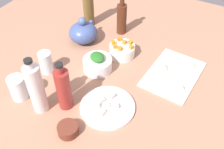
# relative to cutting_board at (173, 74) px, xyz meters

# --- Properties ---
(tabletop) EXTENTS (1.90, 1.90, 0.03)m
(tabletop) POSITION_rel_cutting_board_xyz_m (-0.18, 0.23, -0.02)
(tabletop) COLOR #A57359
(tabletop) RESTS_ON ground
(cutting_board) EXTENTS (0.32, 0.24, 0.01)m
(cutting_board) POSITION_rel_cutting_board_xyz_m (0.00, 0.00, 0.00)
(cutting_board) COLOR white
(cutting_board) RESTS_ON tabletop
(plate_tofu) EXTENTS (0.23, 0.23, 0.01)m
(plate_tofu) POSITION_rel_cutting_board_xyz_m (-0.32, 0.17, 0.00)
(plate_tofu) COLOR white
(plate_tofu) RESTS_ON tabletop
(bowl_greens) EXTENTS (0.14, 0.14, 0.06)m
(bowl_greens) POSITION_rel_cutting_board_xyz_m (-0.14, 0.33, 0.03)
(bowl_greens) COLOR white
(bowl_greens) RESTS_ON tabletop
(bowl_carrots) EXTENTS (0.13, 0.13, 0.06)m
(bowl_carrots) POSITION_rel_cutting_board_xyz_m (0.01, 0.28, 0.03)
(bowl_carrots) COLOR white
(bowl_carrots) RESTS_ON tabletop
(bowl_small_side) EXTENTS (0.08, 0.08, 0.04)m
(bowl_small_side) POSITION_rel_cutting_board_xyz_m (-0.50, 0.25, 0.01)
(bowl_small_side) COLOR brown
(bowl_small_side) RESTS_ON tabletop
(teapot) EXTENTS (0.17, 0.15, 0.15)m
(teapot) POSITION_rel_cutting_board_xyz_m (0.02, 0.52, 0.05)
(teapot) COLOR #3F538C
(teapot) RESTS_ON tabletop
(bottle_0) EXTENTS (0.06, 0.06, 0.23)m
(bottle_0) POSITION_rel_cutting_board_xyz_m (-0.39, 0.33, 0.10)
(bottle_0) COLOR maroon
(bottle_0) RESTS_ON tabletop
(bottle_1) EXTENTS (0.06, 0.06, 0.27)m
(bottle_1) POSITION_rel_cutting_board_xyz_m (-0.45, 0.42, 0.11)
(bottle_1) COLOR silver
(bottle_1) RESTS_ON tabletop
(bottle_2) EXTENTS (0.06, 0.06, 0.27)m
(bottle_2) POSITION_rel_cutting_board_xyz_m (0.18, 0.58, 0.11)
(bottle_2) COLOR brown
(bottle_2) RESTS_ON tabletop
(bottle_3) EXTENTS (0.05, 0.05, 0.22)m
(bottle_3) POSITION_rel_cutting_board_xyz_m (0.19, 0.38, 0.09)
(bottle_3) COLOR #4E2515
(bottle_3) RESTS_ON tabletop
(drinking_glass_0) EXTENTS (0.06, 0.06, 0.11)m
(drinking_glass_0) POSITION_rel_cutting_board_xyz_m (-0.26, 0.54, 0.05)
(drinking_glass_0) COLOR white
(drinking_glass_0) RESTS_ON tabletop
(drinking_glass_1) EXTENTS (0.07, 0.07, 0.11)m
(drinking_glass_1) POSITION_rel_cutting_board_xyz_m (-0.45, 0.54, 0.05)
(drinking_glass_1) COLOR white
(drinking_glass_1) RESTS_ON tabletop
(carrot_cube_0) EXTENTS (0.02, 0.02, 0.02)m
(carrot_cube_0) POSITION_rel_cutting_board_xyz_m (0.03, 0.28, 0.06)
(carrot_cube_0) COLOR orange
(carrot_cube_0) RESTS_ON bowl_carrots
(carrot_cube_1) EXTENTS (0.02, 0.02, 0.02)m
(carrot_cube_1) POSITION_rel_cutting_board_xyz_m (-0.02, 0.27, 0.06)
(carrot_cube_1) COLOR orange
(carrot_cube_1) RESTS_ON bowl_carrots
(carrot_cube_2) EXTENTS (0.03, 0.03, 0.02)m
(carrot_cube_2) POSITION_rel_cutting_board_xyz_m (-0.02, 0.30, 0.06)
(carrot_cube_2) COLOR orange
(carrot_cube_2) RESTS_ON bowl_carrots
(carrot_cube_3) EXTENTS (0.02, 0.02, 0.02)m
(carrot_cube_3) POSITION_rel_cutting_board_xyz_m (0.02, 0.23, 0.06)
(carrot_cube_3) COLOR orange
(carrot_cube_3) RESTS_ON bowl_carrots
(carrot_cube_4) EXTENTS (0.03, 0.03, 0.02)m
(carrot_cube_4) POSITION_rel_cutting_board_xyz_m (0.04, 0.31, 0.06)
(carrot_cube_4) COLOR orange
(carrot_cube_4) RESTS_ON bowl_carrots
(carrot_cube_5) EXTENTS (0.02, 0.02, 0.02)m
(carrot_cube_5) POSITION_rel_cutting_board_xyz_m (0.00, 0.32, 0.06)
(carrot_cube_5) COLOR orange
(carrot_cube_5) RESTS_ON bowl_carrots
(carrot_cube_6) EXTENTS (0.02, 0.02, 0.02)m
(carrot_cube_6) POSITION_rel_cutting_board_xyz_m (0.05, 0.25, 0.06)
(carrot_cube_6) COLOR orange
(carrot_cube_6) RESTS_ON bowl_carrots
(chopped_greens_mound) EXTENTS (0.10, 0.10, 0.03)m
(chopped_greens_mound) POSITION_rel_cutting_board_xyz_m (-0.14, 0.33, 0.07)
(chopped_greens_mound) COLOR #286A24
(chopped_greens_mound) RESTS_ON bowl_greens
(tofu_cube_0) EXTENTS (0.03, 0.03, 0.02)m
(tofu_cube_0) POSITION_rel_cutting_board_xyz_m (-0.27, 0.18, 0.02)
(tofu_cube_0) COLOR #FAE4CD
(tofu_cube_0) RESTS_ON plate_tofu
(tofu_cube_1) EXTENTS (0.03, 0.03, 0.02)m
(tofu_cube_1) POSITION_rel_cutting_board_xyz_m (-0.32, 0.14, 0.02)
(tofu_cube_1) COLOR white
(tofu_cube_1) RESTS_ON plate_tofu
(tofu_cube_2) EXTENTS (0.02, 0.02, 0.02)m
(tofu_cube_2) POSITION_rel_cutting_board_xyz_m (-0.37, 0.17, 0.02)
(tofu_cube_2) COLOR white
(tofu_cube_2) RESTS_ON plate_tofu
(tofu_cube_3) EXTENTS (0.03, 0.03, 0.02)m
(tofu_cube_3) POSITION_rel_cutting_board_xyz_m (-0.32, 0.21, 0.02)
(tofu_cube_3) COLOR white
(tofu_cube_3) RESTS_ON plate_tofu
(tofu_cube_4) EXTENTS (0.03, 0.03, 0.02)m
(tofu_cube_4) POSITION_rel_cutting_board_xyz_m (-0.35, 0.21, 0.02)
(tofu_cube_4) COLOR #F5F1C9
(tofu_cube_4) RESTS_ON plate_tofu
(tofu_cube_5) EXTENTS (0.03, 0.03, 0.02)m
(tofu_cube_5) POSITION_rel_cutting_board_xyz_m (-0.33, 0.17, 0.02)
(tofu_cube_5) COLOR white
(tofu_cube_5) RESTS_ON plate_tofu
(dumpling_0) EXTENTS (0.06, 0.05, 0.03)m
(dumpling_0) POSITION_rel_cutting_board_xyz_m (-0.09, -0.06, 0.02)
(dumpling_0) COLOR beige
(dumpling_0) RESTS_ON cutting_board
(dumpling_1) EXTENTS (0.07, 0.07, 0.03)m
(dumpling_1) POSITION_rel_cutting_board_xyz_m (0.10, 0.00, 0.02)
(dumpling_1) COLOR beige
(dumpling_1) RESTS_ON cutting_board
(dumpling_2) EXTENTS (0.07, 0.07, 0.03)m
(dumpling_2) POSITION_rel_cutting_board_xyz_m (0.01, 0.06, 0.02)
(dumpling_2) COLOR beige
(dumpling_2) RESTS_ON cutting_board
(dumpling_3) EXTENTS (0.07, 0.07, 0.02)m
(dumpling_3) POSITION_rel_cutting_board_xyz_m (0.09, -0.06, 0.02)
(dumpling_3) COLOR beige
(dumpling_3) RESTS_ON cutting_board
(dumpling_4) EXTENTS (0.08, 0.08, 0.03)m
(dumpling_4) POSITION_rel_cutting_board_xyz_m (-0.06, 0.01, 0.02)
(dumpling_4) COLOR beige
(dumpling_4) RESTS_ON cutting_board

